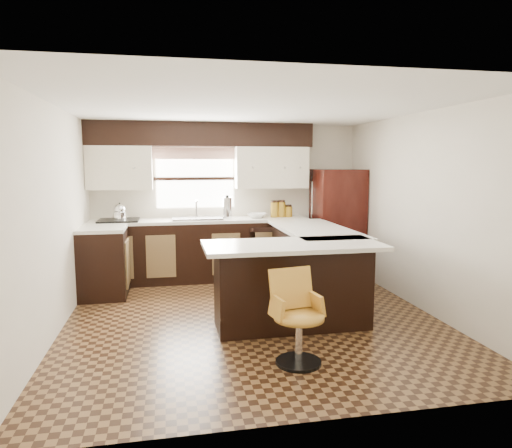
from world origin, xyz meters
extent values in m
plane|color=#49301A|center=(0.00, 0.00, 0.00)|extent=(4.40, 4.40, 0.00)
plane|color=silver|center=(0.00, 0.00, 2.40)|extent=(4.40, 4.40, 0.00)
plane|color=beige|center=(0.00, 2.20, 1.20)|extent=(4.40, 0.00, 4.40)
plane|color=beige|center=(0.00, -2.20, 1.20)|extent=(4.40, 0.00, 4.40)
plane|color=beige|center=(-2.10, 0.00, 1.20)|extent=(0.00, 4.40, 4.40)
plane|color=beige|center=(2.10, 0.00, 1.20)|extent=(0.00, 4.40, 4.40)
cube|color=black|center=(-0.45, 1.90, 0.45)|extent=(3.30, 0.60, 0.90)
cube|color=black|center=(-1.80, 1.25, 0.45)|extent=(0.60, 0.70, 0.90)
cube|color=silver|center=(-0.45, 1.90, 0.92)|extent=(3.30, 0.60, 0.04)
cube|color=silver|center=(-1.80, 1.25, 0.92)|extent=(0.60, 0.70, 0.04)
cube|color=black|center=(-0.40, 2.03, 2.22)|extent=(3.40, 0.35, 0.36)
cube|color=beige|center=(-1.62, 2.03, 1.72)|extent=(0.94, 0.35, 0.64)
cube|color=beige|center=(0.68, 2.03, 1.72)|extent=(1.14, 0.35, 0.64)
cube|color=white|center=(-0.50, 2.18, 1.55)|extent=(1.20, 0.02, 0.90)
cube|color=#D19B93|center=(-0.50, 2.14, 1.94)|extent=(1.30, 0.06, 0.18)
cube|color=#B2B2B7|center=(-0.50, 1.88, 0.96)|extent=(0.75, 0.45, 0.03)
cube|color=black|center=(0.55, 1.61, 0.43)|extent=(0.58, 0.03, 0.78)
cube|color=black|center=(-1.65, 1.88, 0.96)|extent=(0.58, 0.50, 0.02)
cube|color=black|center=(0.90, 0.62, 0.45)|extent=(0.60, 1.95, 0.90)
cube|color=black|center=(0.38, -0.35, 0.45)|extent=(1.65, 0.60, 0.90)
cube|color=silver|center=(0.95, 0.62, 0.92)|extent=(0.84, 1.95, 0.04)
cube|color=silver|center=(0.35, -0.44, 0.92)|extent=(1.89, 0.84, 0.04)
cube|color=black|center=(1.72, 1.81, 0.85)|extent=(0.73, 0.70, 1.69)
cylinder|color=silver|center=(-0.04, 1.90, 1.11)|extent=(0.14, 0.14, 0.32)
imported|color=white|center=(0.43, 1.90, 0.98)|extent=(0.38, 0.38, 0.07)
cylinder|color=olive|center=(0.71, 1.92, 1.06)|extent=(0.13, 0.13, 0.24)
cylinder|color=olive|center=(0.83, 1.92, 1.06)|extent=(0.13, 0.13, 0.24)
cylinder|color=olive|center=(0.94, 1.92, 1.03)|extent=(0.12, 0.12, 0.16)
camera|label=1|loc=(-0.94, -5.03, 1.78)|focal=32.00mm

